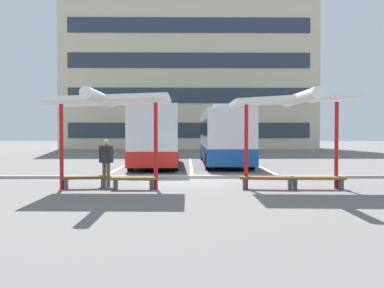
{
  "coord_description": "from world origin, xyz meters",
  "views": [
    {
      "loc": [
        -0.23,
        -18.6,
        2.04
      ],
      "look_at": [
        0.01,
        3.13,
        1.45
      ],
      "focal_mm": 42.17,
      "sensor_mm": 36.0,
      "label": 1
    }
  ],
  "objects": [
    {
      "name": "coach_bus_1",
      "position": [
        2.07,
        9.78,
        1.67
      ],
      "size": [
        2.66,
        11.85,
        3.65
      ],
      "color": "silver",
      "rests_on": "ground"
    },
    {
      "name": "lane_stripe_0",
      "position": [
        -4.04,
        9.07,
        0.0
      ],
      "size": [
        0.16,
        14.0,
        0.01
      ],
      "primitive_type": "cube",
      "color": "white",
      "rests_on": "ground"
    },
    {
      "name": "platform_kerb",
      "position": [
        0.0,
        1.13,
        0.06
      ],
      "size": [
        44.0,
        0.24,
        0.12
      ],
      "primitive_type": "cube",
      "color": "#ADADA8",
      "rests_on": "ground"
    },
    {
      "name": "bench_4",
      "position": [
        2.61,
        -2.67,
        0.34
      ],
      "size": [
        1.94,
        0.66,
        0.45
      ],
      "color": "brown",
      "rests_on": "ground"
    },
    {
      "name": "waiting_shelter_2",
      "position": [
        3.51,
        -2.77,
        3.1
      ],
      "size": [
        4.25,
        4.59,
        3.4
      ],
      "color": "red",
      "rests_on": "ground"
    },
    {
      "name": "bench_5",
      "position": [
        4.41,
        -2.7,
        0.34
      ],
      "size": [
        1.94,
        0.49,
        0.45
      ],
      "color": "brown",
      "rests_on": "ground"
    },
    {
      "name": "lane_stripe_2",
      "position": [
        4.04,
        9.07,
        0.0
      ],
      "size": [
        0.16,
        14.0,
        0.01
      ],
      "primitive_type": "cube",
      "color": "white",
      "rests_on": "ground"
    },
    {
      "name": "bench_3",
      "position": [
        -2.12,
        -2.74,
        0.33
      ],
      "size": [
        1.58,
        0.44,
        0.45
      ],
      "color": "brown",
      "rests_on": "ground"
    },
    {
      "name": "waiting_shelter_1",
      "position": [
        -3.02,
        -2.87,
        3.08
      ],
      "size": [
        4.35,
        5.19,
        3.31
      ],
      "color": "red",
      "rests_on": "ground"
    },
    {
      "name": "coach_bus_0",
      "position": [
        -2.14,
        8.91,
        1.77
      ],
      "size": [
        2.95,
        11.34,
        3.81
      ],
      "color": "silver",
      "rests_on": "ground"
    },
    {
      "name": "bench_2",
      "position": [
        -3.92,
        -2.42,
        0.33
      ],
      "size": [
        1.63,
        0.62,
        0.45
      ],
      "color": "brown",
      "rests_on": "ground"
    },
    {
      "name": "waiting_passenger_2",
      "position": [
        -3.31,
        -1.44,
        1.02
      ],
      "size": [
        0.55,
        0.37,
        1.75
      ],
      "color": "brown",
      "rests_on": "ground"
    },
    {
      "name": "ground_plane",
      "position": [
        0.0,
        0.0,
        0.0
      ],
      "size": [
        160.0,
        160.0,
        0.0
      ],
      "primitive_type": "plane",
      "color": "slate"
    },
    {
      "name": "lane_stripe_1",
      "position": [
        0.0,
        9.07,
        0.0
      ],
      "size": [
        0.16,
        14.0,
        0.01
      ],
      "primitive_type": "cube",
      "color": "white",
      "rests_on": "ground"
    },
    {
      "name": "terminal_building",
      "position": [
        0.03,
        38.5,
        10.1
      ],
      "size": [
        30.29,
        10.38,
        22.9
      ],
      "color": "beige",
      "rests_on": "ground"
    }
  ]
}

